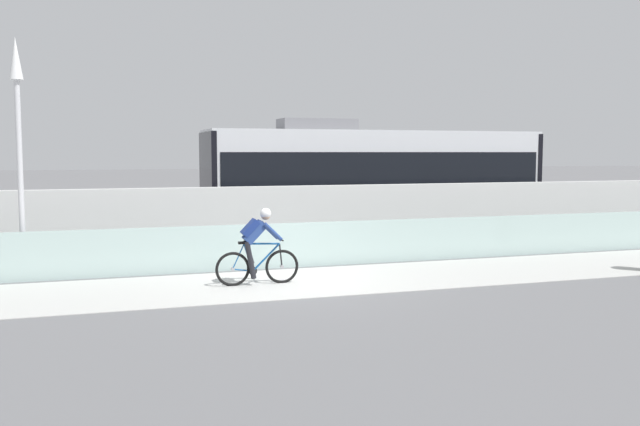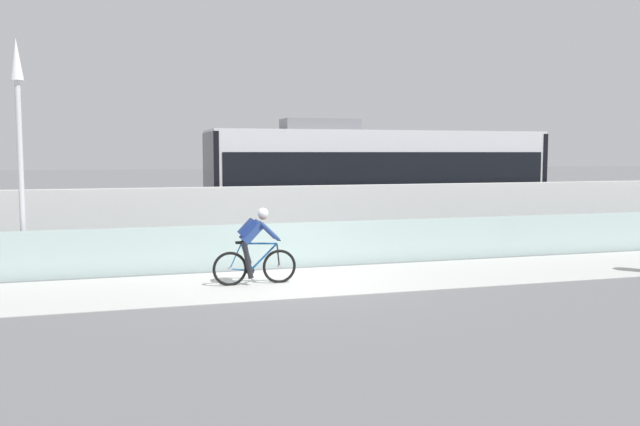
# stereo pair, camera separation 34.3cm
# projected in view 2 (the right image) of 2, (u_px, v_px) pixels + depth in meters

# --- Properties ---
(ground_plane) EXTENTS (200.00, 200.00, 0.00)m
(ground_plane) POSITION_uv_depth(u_px,v_px,m) (288.00, 283.00, 14.34)
(ground_plane) COLOR slate
(bike_path_deck) EXTENTS (32.00, 3.20, 0.01)m
(bike_path_deck) POSITION_uv_depth(u_px,v_px,m) (288.00, 282.00, 14.34)
(bike_path_deck) COLOR beige
(bike_path_deck) RESTS_ON ground
(glass_parapet) EXTENTS (32.00, 0.05, 1.08)m
(glass_parapet) POSITION_uv_depth(u_px,v_px,m) (269.00, 246.00, 16.05)
(glass_parapet) COLOR #ADC6C1
(glass_parapet) RESTS_ON ground
(concrete_barrier_wall) EXTENTS (32.00, 0.36, 1.87)m
(concrete_barrier_wall) POSITION_uv_depth(u_px,v_px,m) (255.00, 222.00, 17.73)
(concrete_barrier_wall) COLOR silver
(concrete_barrier_wall) RESTS_ON ground
(tram_rail_near) EXTENTS (32.00, 0.08, 0.01)m
(tram_rail_near) POSITION_uv_depth(u_px,v_px,m) (239.00, 245.00, 20.19)
(tram_rail_near) COLOR #595654
(tram_rail_near) RESTS_ON ground
(tram_rail_far) EXTENTS (32.00, 0.08, 0.01)m
(tram_rail_far) POSITION_uv_depth(u_px,v_px,m) (231.00, 239.00, 21.55)
(tram_rail_far) COLOR #595654
(tram_rail_far) RESTS_ON ground
(tram) EXTENTS (11.06, 2.54, 3.81)m
(tram) POSITION_uv_depth(u_px,v_px,m) (378.00, 179.00, 22.06)
(tram) COLOR silver
(tram) RESTS_ON ground
(cyclist_on_bike) EXTENTS (1.77, 0.58, 1.61)m
(cyclist_on_bike) POSITION_uv_depth(u_px,v_px,m) (254.00, 247.00, 14.05)
(cyclist_on_bike) COLOR black
(cyclist_on_bike) RESTS_ON ground
(lamp_post_antenna) EXTENTS (0.28, 0.28, 5.20)m
(lamp_post_antenna) POSITION_uv_depth(u_px,v_px,m) (19.00, 128.00, 14.53)
(lamp_post_antenna) COLOR gray
(lamp_post_antenna) RESTS_ON ground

